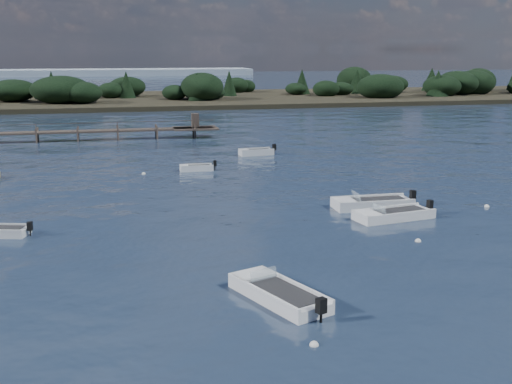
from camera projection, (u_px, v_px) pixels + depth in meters
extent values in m
plane|color=#182438|center=(153.00, 126.00, 83.65)|extent=(400.00, 400.00, 0.00)
cube|color=silver|center=(279.00, 297.00, 25.61)|extent=(3.38, 5.07, 0.72)
cube|color=silver|center=(253.00, 275.00, 26.97)|extent=(1.89, 1.64, 0.14)
cube|color=#232426|center=(284.00, 292.00, 25.23)|extent=(2.50, 3.53, 0.12)
cube|color=silver|center=(262.00, 292.00, 25.07)|extent=(1.86, 4.48, 0.14)
cube|color=silver|center=(295.00, 283.00, 25.97)|extent=(1.86, 4.48, 0.14)
cube|color=black|center=(321.00, 306.00, 23.40)|extent=(0.43, 0.40, 0.57)
cylinder|color=black|center=(321.00, 318.00, 23.50)|extent=(0.13, 0.13, 0.57)
cube|color=silver|center=(264.00, 274.00, 26.31)|extent=(1.24, 0.62, 0.43)
cube|color=silver|center=(394.00, 217.00, 37.88)|extent=(4.99, 2.58, 0.69)
cube|color=silver|center=(368.00, 213.00, 37.10)|extent=(1.40, 1.78, 0.14)
cube|color=#232426|center=(399.00, 211.00, 37.96)|extent=(3.43, 1.97, 0.12)
cube|color=silver|center=(402.00, 214.00, 37.05)|extent=(4.70, 0.94, 0.14)
cube|color=silver|center=(386.00, 207.00, 38.54)|extent=(4.70, 0.94, 0.14)
cube|color=black|center=(430.00, 204.00, 38.76)|extent=(0.33, 0.38, 0.54)
cylinder|color=black|center=(429.00, 212.00, 38.87)|extent=(0.11, 0.11, 0.54)
cube|color=silver|center=(379.00, 208.00, 37.34)|extent=(0.38, 1.29, 0.41)
cube|color=silver|center=(372.00, 206.00, 40.53)|extent=(5.01, 1.96, 0.77)
cube|color=silver|center=(344.00, 200.00, 40.04)|extent=(1.22, 1.71, 0.15)
cube|color=#232426|center=(378.00, 200.00, 40.53)|extent=(3.41, 1.56, 0.13)
cube|color=silver|center=(378.00, 202.00, 39.59)|extent=(4.98, 0.21, 0.15)
cube|color=silver|center=(367.00, 196.00, 41.26)|extent=(4.98, 0.21, 0.15)
cube|color=black|center=(413.00, 195.00, 40.96)|extent=(0.32, 0.38, 0.61)
cylinder|color=black|center=(412.00, 203.00, 41.08)|extent=(0.11, 0.11, 0.61)
cube|color=silver|center=(356.00, 196.00, 40.14)|extent=(0.19, 1.36, 0.46)
cube|color=silver|center=(196.00, 170.00, 52.88)|extent=(2.69, 1.10, 0.63)
cube|color=silver|center=(184.00, 166.00, 52.58)|extent=(0.65, 0.97, 0.13)
cube|color=#232426|center=(199.00, 166.00, 52.86)|extent=(1.83, 0.88, 0.11)
cube|color=silver|center=(197.00, 166.00, 52.34)|extent=(2.68, 0.13, 0.13)
cube|color=silver|center=(196.00, 164.00, 53.26)|extent=(2.68, 0.13, 0.13)
cube|color=black|center=(215.00, 163.00, 53.10)|extent=(0.25, 0.31, 0.49)
cylinder|color=black|center=(215.00, 168.00, 53.19)|extent=(0.09, 0.09, 0.49)
cube|color=black|center=(30.00, 226.00, 34.35)|extent=(0.31, 0.34, 0.47)
cylinder|color=black|center=(30.00, 233.00, 34.44)|extent=(0.11, 0.11, 0.47)
cube|color=silver|center=(256.00, 154.00, 60.70)|extent=(3.30, 1.60, 0.74)
cube|color=silver|center=(244.00, 150.00, 60.22)|extent=(0.88, 1.22, 0.15)
cube|color=#232426|center=(259.00, 150.00, 60.70)|extent=(2.26, 1.24, 0.13)
cube|color=silver|center=(258.00, 150.00, 60.07)|extent=(3.19, 0.46, 0.15)
cube|color=silver|center=(254.00, 149.00, 61.13)|extent=(3.19, 0.46, 0.15)
cube|color=black|center=(274.00, 147.00, 61.16)|extent=(0.33, 0.39, 0.58)
cylinder|color=black|center=(274.00, 152.00, 61.27)|extent=(0.12, 0.12, 0.58)
sphere|color=silver|center=(314.00, 345.00, 21.70)|extent=(0.32, 0.32, 0.32)
sphere|color=silver|center=(418.00, 241.00, 33.43)|extent=(0.32, 0.32, 0.32)
sphere|color=silver|center=(487.00, 207.00, 40.75)|extent=(0.32, 0.32, 0.32)
sphere|color=silver|center=(144.00, 174.00, 51.45)|extent=(0.32, 0.32, 0.32)
cube|color=#453A32|center=(195.00, 128.00, 72.92)|extent=(5.00, 3.20, 0.18)
cube|color=#453A32|center=(195.00, 120.00, 72.72)|extent=(0.80, 0.80, 1.60)
cylinder|color=#453A32|center=(37.00, 139.00, 68.43)|extent=(0.20, 0.20, 2.20)
cylinder|color=#453A32|center=(38.00, 137.00, 70.05)|extent=(0.20, 0.20, 2.20)
cylinder|color=#453A32|center=(78.00, 138.00, 69.37)|extent=(0.20, 0.20, 2.20)
cylinder|color=#453A32|center=(78.00, 136.00, 71.00)|extent=(0.20, 0.20, 2.20)
cylinder|color=#453A32|center=(118.00, 137.00, 70.31)|extent=(0.20, 0.20, 2.20)
cylinder|color=#453A32|center=(118.00, 135.00, 71.94)|extent=(0.20, 0.20, 2.20)
cylinder|color=#453A32|center=(157.00, 136.00, 71.26)|extent=(0.20, 0.20, 2.20)
cylinder|color=#453A32|center=(156.00, 134.00, 72.88)|extent=(0.20, 0.20, 2.20)
cylinder|color=#453A32|center=(195.00, 135.00, 72.20)|extent=(0.20, 0.20, 2.20)
cylinder|color=#453A32|center=(193.00, 133.00, 73.83)|extent=(0.20, 0.20, 2.20)
cube|color=black|center=(265.00, 100.00, 127.21)|extent=(190.00, 40.00, 1.60)
ellipsoid|color=black|center=(265.00, 85.00, 126.60)|extent=(180.50, 36.00, 4.40)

